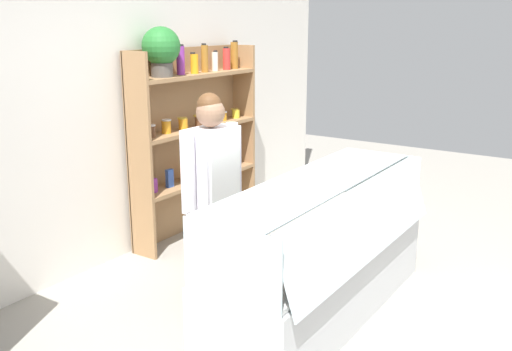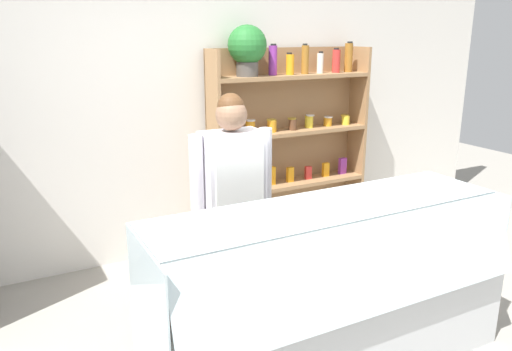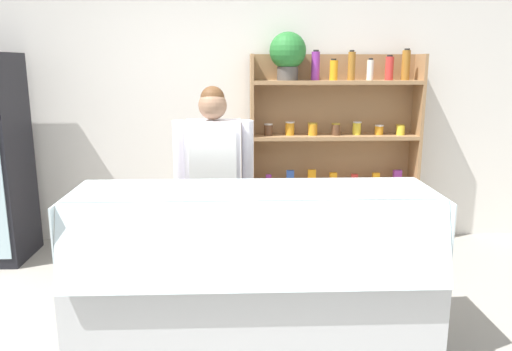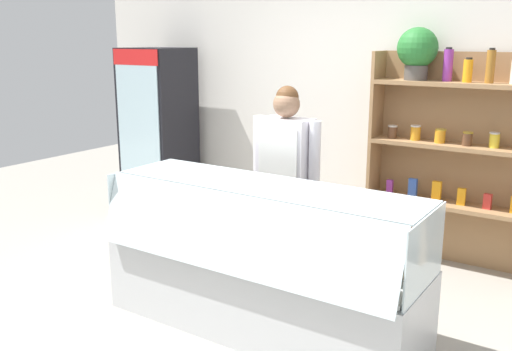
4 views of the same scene
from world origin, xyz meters
TOP-DOWN VIEW (x-y plane):
  - back_wall at (0.00, 2.11)m, footprint 6.80×0.10m
  - shelving_unit at (0.75, 1.91)m, footprint 1.61×0.34m
  - deli_display_case at (0.01, 0.06)m, footprint 2.20×0.76m
  - shop_clerk at (-0.26, 0.82)m, footprint 0.59×0.25m

SIDE VIEW (x-z plane):
  - deli_display_case at x=0.01m, z-range -0.19..0.82m
  - shop_clerk at x=-0.26m, z-range 0.14..1.73m
  - shelving_unit at x=0.75m, z-range 0.17..2.20m
  - back_wall at x=0.00m, z-range 0.00..2.70m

